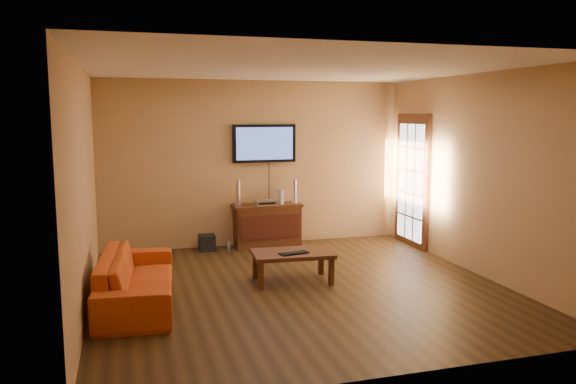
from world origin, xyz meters
name	(u,v)px	position (x,y,z in m)	size (l,w,h in m)	color
ground_plane	(300,288)	(0.00, 0.00, 0.00)	(5.00, 5.00, 0.00)	black
room_walls	(286,150)	(0.00, 0.62, 1.69)	(5.00, 5.00, 5.00)	tan
french_door	(412,182)	(2.46, 1.70, 1.05)	(0.07, 1.02, 2.22)	#43200F
media_console	(267,225)	(0.15, 2.28, 0.35)	(1.13, 0.43, 0.70)	#43200F
television	(264,143)	(0.15, 2.45, 1.68)	(1.05, 0.08, 0.62)	black
coffee_table	(292,256)	(-0.02, 0.27, 0.34)	(1.06, 0.69, 0.40)	#43200F
sofa	(136,270)	(-1.97, -0.04, 0.39)	(2.01, 0.59, 0.79)	#BC4614
speaker_left	(238,194)	(-0.32, 2.31, 0.88)	(0.11, 0.11, 0.41)	silver
speaker_right	(295,192)	(0.62, 2.28, 0.87)	(0.11, 0.11, 0.39)	silver
av_receiver	(265,202)	(0.11, 2.25, 0.73)	(0.33, 0.24, 0.08)	silver
game_console	(281,197)	(0.38, 2.29, 0.81)	(0.05, 0.17, 0.23)	white
subwoofer	(207,243)	(-0.85, 2.24, 0.13)	(0.25, 0.25, 0.25)	black
bottle	(228,248)	(-0.56, 1.96, 0.09)	(0.07, 0.07, 0.20)	white
keyboard	(294,253)	(-0.03, 0.16, 0.41)	(0.39, 0.21, 0.02)	black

